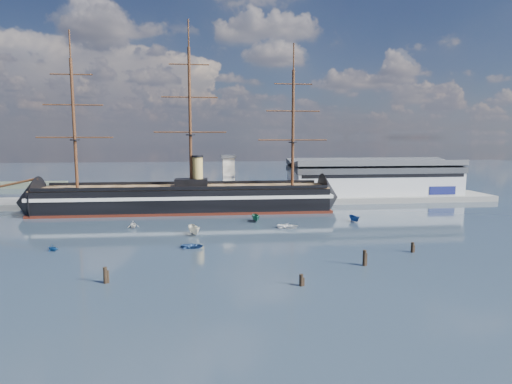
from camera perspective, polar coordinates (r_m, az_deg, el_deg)
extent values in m
plane|color=#293544|center=(115.92, -4.13, -4.17)|extent=(600.00, 600.00, 0.00)
cube|color=slate|center=(152.05, -1.08, -1.41)|extent=(180.00, 18.00, 2.00)
cube|color=#B7BABC|center=(166.97, 15.38, 1.53)|extent=(62.00, 20.00, 10.00)
cube|color=#3F4247|center=(166.53, 15.44, 3.44)|extent=(63.00, 21.00, 2.00)
cube|color=silver|center=(147.40, -3.68, 1.82)|extent=(4.00, 4.00, 14.00)
cube|color=#3F4247|center=(146.88, -3.70, 4.74)|extent=(5.00, 5.00, 1.00)
cube|color=black|center=(134.93, -9.43, -0.90)|extent=(88.34, 18.01, 7.00)
cube|color=silver|center=(134.77, -9.44, -0.40)|extent=(90.35, 18.30, 1.00)
cube|color=#45180F|center=(135.49, -9.40, -2.43)|extent=(90.35, 18.26, 0.90)
cone|color=black|center=(144.57, -28.17, -1.25)|extent=(14.36, 16.00, 15.68)
cone|color=black|center=(140.92, 9.82, -0.69)|extent=(11.36, 15.93, 15.68)
cube|color=brown|center=(134.47, -9.46, 0.62)|extent=(88.31, 16.73, 0.40)
cube|color=black|center=(134.25, -8.62, 1.22)|extent=(10.13, 6.23, 2.50)
cylinder|color=tan|center=(133.89, -7.79, 2.73)|extent=(3.20, 3.20, 9.00)
cylinder|color=#381E0F|center=(146.04, -30.31, 0.79)|extent=(17.76, 1.11, 4.43)
cylinder|color=#381E0F|center=(138.72, -23.10, 8.29)|extent=(0.90, 0.90, 38.00)
cylinder|color=#381E0F|center=(133.65, -8.78, 9.70)|extent=(0.90, 0.90, 42.00)
cylinder|color=#381E0F|center=(136.50, 4.94, 8.44)|extent=(0.90, 0.90, 36.00)
imported|color=silver|center=(103.22, -8.22, -5.65)|extent=(7.20, 4.26, 2.71)
imported|color=navy|center=(91.11, -8.49, -7.40)|extent=(1.62, 3.08, 1.37)
imported|color=#185640|center=(117.81, -0.01, -3.96)|extent=(6.02, 2.23, 2.40)
imported|color=silver|center=(114.26, -16.04, -4.60)|extent=(5.85, 3.86, 1.98)
imported|color=white|center=(109.74, 4.27, -4.82)|extent=(2.45, 3.66, 1.59)
imported|color=navy|center=(120.62, 13.00, -3.89)|extent=(5.71, 2.85, 2.19)
imported|color=navy|center=(97.15, -25.45, -7.11)|extent=(3.64, 4.42, 1.50)
cylinder|color=black|center=(73.25, -19.41, -11.41)|extent=(0.64, 0.64, 3.34)
cylinder|color=black|center=(68.47, 6.04, -12.35)|extent=(0.64, 0.64, 2.59)
cylinder|color=black|center=(80.56, 14.23, -9.50)|extent=(0.64, 0.64, 3.60)
cylinder|color=black|center=(92.35, 20.11, -7.57)|extent=(0.64, 0.64, 2.78)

